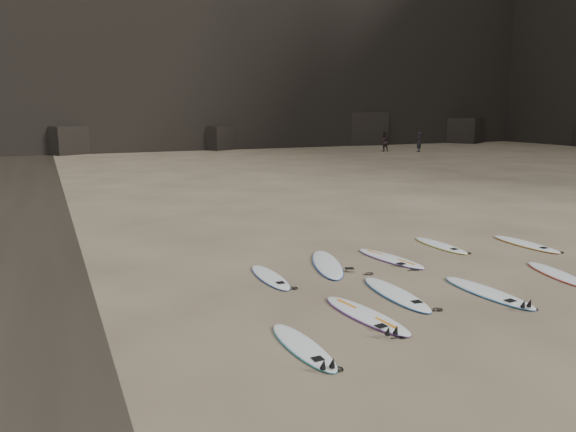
% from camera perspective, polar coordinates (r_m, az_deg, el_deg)
% --- Properties ---
extents(ground, '(240.00, 240.00, 0.00)m').
position_cam_1_polar(ground, '(12.93, 15.24, -7.90)').
color(ground, '#897559').
rests_on(ground, ground).
extents(surfboard_0, '(0.60, 2.23, 0.08)m').
position_cam_1_polar(surfboard_0, '(9.96, 1.51, -13.05)').
color(surfboard_0, white).
rests_on(surfboard_0, ground).
extents(surfboard_1, '(0.93, 2.58, 0.09)m').
position_cam_1_polar(surfboard_1, '(11.43, 7.89, -9.88)').
color(surfboard_1, white).
rests_on(surfboard_1, ground).
extents(surfboard_2, '(0.74, 2.60, 0.09)m').
position_cam_1_polar(surfboard_2, '(12.76, 10.88, -7.73)').
color(surfboard_2, white).
rests_on(surfboard_2, ground).
extents(surfboard_3, '(0.77, 2.60, 0.09)m').
position_cam_1_polar(surfboard_3, '(13.40, 19.60, -7.27)').
color(surfboard_3, white).
rests_on(surfboard_3, ground).
extents(surfboard_4, '(1.02, 2.35, 0.08)m').
position_cam_1_polar(surfboard_4, '(15.48, 25.74, -5.34)').
color(surfboard_4, white).
rests_on(surfboard_4, ground).
extents(surfboard_5, '(0.57, 2.23, 0.08)m').
position_cam_1_polar(surfboard_5, '(13.75, -1.84, -6.19)').
color(surfboard_5, white).
rests_on(surfboard_5, ground).
extents(surfboard_6, '(1.52, 2.86, 0.10)m').
position_cam_1_polar(surfboard_6, '(14.86, 4.00, -4.86)').
color(surfboard_6, white).
rests_on(surfboard_6, ground).
extents(surfboard_7, '(1.01, 2.53, 0.09)m').
position_cam_1_polar(surfboard_7, '(15.64, 10.34, -4.23)').
color(surfboard_7, white).
rests_on(surfboard_7, ground).
extents(surfboard_8, '(0.59, 2.28, 0.08)m').
position_cam_1_polar(surfboard_8, '(17.44, 15.23, -2.87)').
color(surfboard_8, white).
rests_on(surfboard_8, ground).
extents(surfboard_9, '(0.64, 2.49, 0.09)m').
position_cam_1_polar(surfboard_9, '(18.45, 22.99, -2.60)').
color(surfboard_9, white).
rests_on(surfboard_9, ground).
extents(person_a, '(0.82, 0.76, 1.88)m').
position_cam_1_polar(person_a, '(54.38, 13.13, 7.35)').
color(person_a, black).
rests_on(person_a, ground).
extents(person_b, '(0.96, 0.78, 1.83)m').
position_cam_1_polar(person_b, '(54.36, 9.73, 7.44)').
color(person_b, black).
rests_on(person_b, ground).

